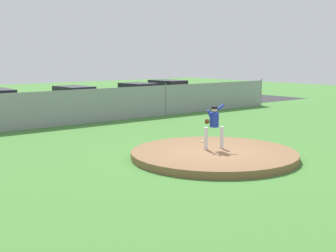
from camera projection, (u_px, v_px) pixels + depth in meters
name	position (u px, v px, depth m)	size (l,w,h in m)	color
ground_plane	(119.00, 135.00, 20.06)	(80.00, 80.00, 0.00)	#427A33
asphalt_strip	(41.00, 116.00, 26.59)	(44.00, 7.00, 0.01)	#2B2B2D
pitchers_mound	(214.00, 154.00, 15.43)	(5.71, 5.71, 0.24)	brown
pitcher_youth	(214.00, 123.00, 15.61)	(0.82, 0.33, 1.58)	silver
baseball	(202.00, 142.00, 16.91)	(0.07, 0.07, 0.07)	white
chainlink_fence	(76.00, 107.00, 22.99)	(29.35, 0.07, 1.89)	gray
parked_car_slate	(138.00, 96.00, 30.24)	(2.15, 4.22, 1.71)	slate
parked_car_teal	(74.00, 101.00, 27.29)	(1.96, 4.65, 1.69)	#146066
parked_car_red	(168.00, 93.00, 32.56)	(1.95, 4.80, 1.79)	#A81919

